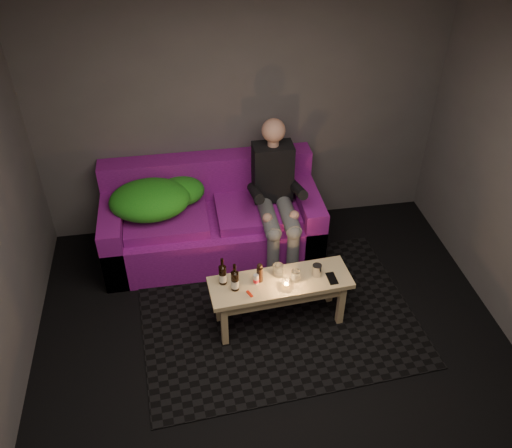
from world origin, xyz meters
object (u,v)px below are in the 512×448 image
Objects in this scene: sofa at (212,221)px; steel_cup at (317,270)px; person at (276,192)px; beer_bottle_b at (235,280)px; coffee_table at (280,288)px; beer_bottle_a at (223,274)px.

sofa is 19.48× the size of steel_cup.
person is at bearing 100.74° from steel_cup.
person is 13.00× the size of steel_cup.
sofa is 1.18m from beer_bottle_b.
beer_bottle_a is at bearing 173.41° from coffee_table.
person reaches higher than coffee_table.
sofa is 1.37m from steel_cup.
sofa is 1.50× the size of person.
person is at bearing 55.45° from beer_bottle_a.
sofa is 1.22m from coffee_table.
coffee_table is 0.51m from beer_bottle_a.
person is 1.09m from beer_bottle_a.
person is 5.34× the size of beer_bottle_a.
person is (0.61, -0.17, 0.40)m from sofa.
person reaches higher than beer_bottle_a.
person reaches higher than sofa.
beer_bottle_a is (-0.00, -1.06, 0.26)m from sofa.
beer_bottle_a is 2.43× the size of steel_cup.
sofa reaches higher than steel_cup.
coffee_table is at bearing -67.09° from sofa.
sofa is 1.09m from beer_bottle_a.
beer_bottle_b reaches higher than beer_bottle_a.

